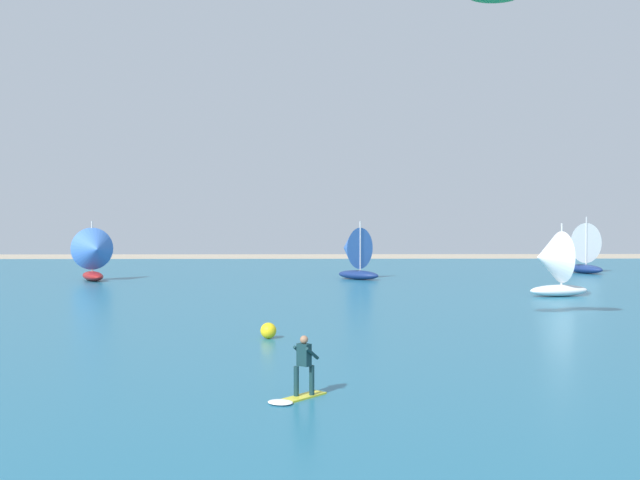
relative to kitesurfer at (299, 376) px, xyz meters
The scene contains 7 objects.
ocean 31.41m from the kitesurfer, 88.56° to the left, with size 160.00×90.00×0.10m, color #236B89.
kitesurfer is the anchor object (origin of this frame).
sailboat_far_right 55.58m from the kitesurfer, 62.90° to the left, with size 4.09×4.58×5.16m.
sailboat_near_shore 42.44m from the kitesurfer, 84.61° to the left, with size 4.22×4.15×4.75m.
sailboat_anchored_offshore 31.64m from the kitesurfer, 60.46° to the left, with size 4.07×3.53×4.62m.
sailboat_mid_left 43.72m from the kitesurfer, 112.36° to the left, with size 3.80×4.27×4.76m.
marker_buoy 10.57m from the kitesurfer, 97.36° to the left, with size 0.65×0.65×0.65m, color yellow.
Camera 1 is at (-0.59, -2.53, 4.84)m, focal length 42.96 mm.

